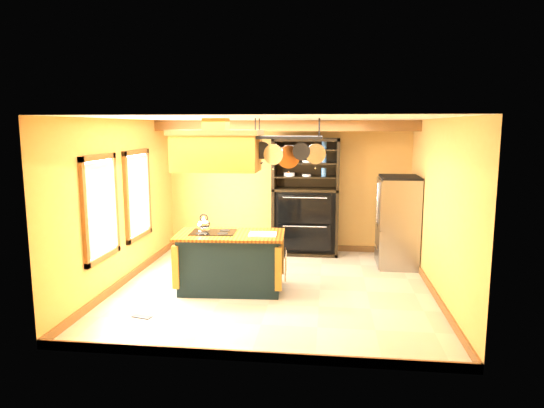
% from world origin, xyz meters
% --- Properties ---
extents(floor, '(5.00, 5.00, 0.00)m').
position_xyz_m(floor, '(0.00, 0.00, 0.00)').
color(floor, beige).
rests_on(floor, ground).
extents(ceiling, '(5.00, 5.00, 0.00)m').
position_xyz_m(ceiling, '(0.00, 0.00, 2.70)').
color(ceiling, white).
rests_on(ceiling, wall_back).
extents(wall_back, '(5.00, 0.02, 2.70)m').
position_xyz_m(wall_back, '(0.00, 2.50, 1.35)').
color(wall_back, '#D69E4E').
rests_on(wall_back, floor).
extents(wall_front, '(5.00, 0.02, 2.70)m').
position_xyz_m(wall_front, '(0.00, -2.50, 1.35)').
color(wall_front, '#D69E4E').
rests_on(wall_front, floor).
extents(wall_left, '(0.02, 5.00, 2.70)m').
position_xyz_m(wall_left, '(-2.50, 0.00, 1.35)').
color(wall_left, '#D69E4E').
rests_on(wall_left, floor).
extents(wall_right, '(0.02, 5.00, 2.70)m').
position_xyz_m(wall_right, '(2.50, 0.00, 1.35)').
color(wall_right, '#D69E4E').
rests_on(wall_right, floor).
extents(ceiling_beam, '(5.00, 0.15, 0.20)m').
position_xyz_m(ceiling_beam, '(0.00, 1.70, 2.59)').
color(ceiling_beam, '#94532D').
rests_on(ceiling_beam, ceiling).
extents(window_near, '(0.06, 1.06, 1.56)m').
position_xyz_m(window_near, '(-2.47, -0.80, 1.40)').
color(window_near, '#94532D').
rests_on(window_near, wall_left).
extents(window_far, '(0.06, 1.06, 1.56)m').
position_xyz_m(window_far, '(-2.47, 0.60, 1.40)').
color(window_far, '#94532D').
rests_on(window_far, wall_left).
extents(kitchen_island, '(1.74, 1.03, 1.11)m').
position_xyz_m(kitchen_island, '(-0.67, -0.17, 0.47)').
color(kitchen_island, black).
rests_on(kitchen_island, floor).
extents(range_hood, '(1.37, 0.78, 0.80)m').
position_xyz_m(range_hood, '(-0.87, -0.17, 2.24)').
color(range_hood, '#AF772B').
rests_on(range_hood, ceiling).
extents(pot_rack, '(1.11, 0.52, 0.76)m').
position_xyz_m(pot_rack, '(0.24, -0.15, 2.31)').
color(pot_rack, black).
rests_on(pot_rack, ceiling).
extents(refrigerator, '(0.72, 0.84, 1.65)m').
position_xyz_m(refrigerator, '(2.12, 1.52, 0.80)').
color(refrigerator, gray).
rests_on(refrigerator, floor).
extents(hutch, '(1.33, 0.60, 2.35)m').
position_xyz_m(hutch, '(0.39, 2.25, 0.90)').
color(hutch, black).
rests_on(hutch, floor).
extents(floor_register, '(0.30, 0.18, 0.01)m').
position_xyz_m(floor_register, '(-1.66, -1.42, 0.01)').
color(floor_register, black).
rests_on(floor_register, floor).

